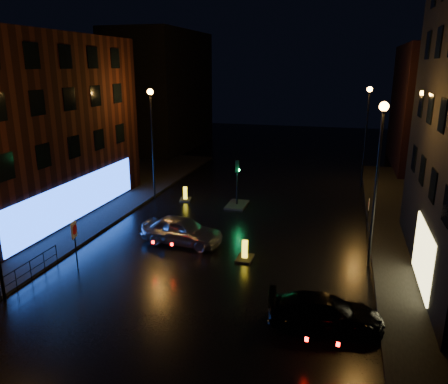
{
  "coord_description": "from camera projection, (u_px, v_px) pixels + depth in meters",
  "views": [
    {
      "loc": [
        6.13,
        -15.95,
        9.98
      ],
      "look_at": [
        -0.51,
        7.91,
        2.8
      ],
      "focal_mm": 35.0,
      "sensor_mm": 36.0,
      "label": 1
    }
  ],
  "objects": [
    {
      "name": "building_far_left",
      "position": [
        162.0,
        91.0,
        53.67
      ],
      "size": [
        8.0,
        16.0,
        14.0
      ],
      "primitive_type": "cube",
      "color": "black",
      "rests_on": "ground"
    },
    {
      "name": "ground",
      "position": [
        187.0,
        302.0,
        19.11
      ],
      "size": [
        120.0,
        120.0,
        0.0
      ],
      "primitive_type": "plane",
      "color": "black",
      "rests_on": "ground"
    },
    {
      "name": "bollard_far",
      "position": [
        185.0,
        197.0,
        33.61
      ],
      "size": [
        1.07,
        1.37,
        1.06
      ],
      "rotation": [
        0.0,
        0.0,
        0.23
      ],
      "color": "black",
      "rests_on": "ground"
    },
    {
      "name": "silver_hatchback",
      "position": [
        182.0,
        230.0,
        25.27
      ],
      "size": [
        4.89,
        2.36,
        1.61
      ],
      "primitive_type": "imported",
      "rotation": [
        0.0,
        0.0,
        1.47
      ],
      "color": "#A8ABB0",
      "rests_on": "ground"
    },
    {
      "name": "guard_railing",
      "position": [
        15.0,
        275.0,
        20.04
      ],
      "size": [
        0.05,
        6.04,
        1.0
      ],
      "color": "black",
      "rests_on": "ground"
    },
    {
      "name": "building_far_right",
      "position": [
        440.0,
        108.0,
        43.19
      ],
      "size": [
        8.0,
        14.0,
        12.0
      ],
      "primitive_type": "cube",
      "color": "black",
      "rests_on": "ground"
    },
    {
      "name": "street_lamp_rfar",
      "position": [
        367.0,
        122.0,
        35.91
      ],
      "size": [
        0.44,
        0.44,
        8.37
      ],
      "color": "black",
      "rests_on": "ground"
    },
    {
      "name": "building_left",
      "position": [
        6.0,
        128.0,
        28.84
      ],
      "size": [
        10.0,
        18.0,
        12.0
      ],
      "primitive_type": "cube",
      "color": "black",
      "rests_on": "ground"
    },
    {
      "name": "pavement_left",
      "position": [
        36.0,
        215.0,
        30.1
      ],
      "size": [
        12.0,
        44.0,
        0.15
      ],
      "primitive_type": "cube",
      "color": "black",
      "rests_on": "ground"
    },
    {
      "name": "road_sign_right",
      "position": [
        369.0,
        207.0,
        27.17
      ],
      "size": [
        0.08,
        0.49,
        2.03
      ],
      "rotation": [
        0.0,
        0.0,
        3.09
      ],
      "color": "black",
      "rests_on": "ground"
    },
    {
      "name": "bollard_near",
      "position": [
        245.0,
        255.0,
        23.34
      ],
      "size": [
        0.84,
        1.25,
        1.08
      ],
      "rotation": [
        0.0,
        0.0,
        -0.02
      ],
      "color": "black",
      "rests_on": "ground"
    },
    {
      "name": "dark_sedan",
      "position": [
        325.0,
        312.0,
        17.16
      ],
      "size": [
        4.69,
        2.36,
        1.31
      ],
      "primitive_type": "imported",
      "rotation": [
        0.0,
        0.0,
        1.69
      ],
      "color": "black",
      "rests_on": "ground"
    },
    {
      "name": "road_sign_left",
      "position": [
        74.0,
        234.0,
        21.73
      ],
      "size": [
        0.2,
        0.62,
        2.57
      ],
      "rotation": [
        0.0,
        0.0,
        0.23
      ],
      "color": "black",
      "rests_on": "ground"
    },
    {
      "name": "street_lamp_lfar",
      "position": [
        152.0,
        127.0,
        32.53
      ],
      "size": [
        0.44,
        0.44,
        8.37
      ],
      "color": "black",
      "rests_on": "ground"
    },
    {
      "name": "street_lamp_rnear",
      "position": [
        379.0,
        161.0,
        21.11
      ],
      "size": [
        0.44,
        0.44,
        8.37
      ],
      "color": "black",
      "rests_on": "ground"
    },
    {
      "name": "traffic_signal",
      "position": [
        237.0,
        199.0,
        32.24
      ],
      "size": [
        1.4,
        2.4,
        3.45
      ],
      "color": "black",
      "rests_on": "ground"
    }
  ]
}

